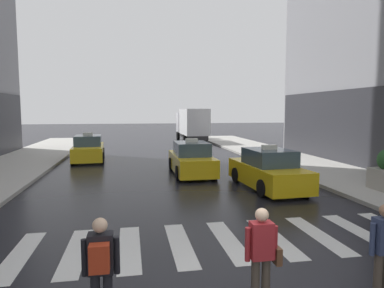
% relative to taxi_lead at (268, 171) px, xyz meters
% --- Properties ---
extents(crosswalk_markings, '(11.30, 2.80, 0.01)m').
position_rel_taxi_lead_xyz_m(crosswalk_markings, '(-3.82, -5.26, -0.72)').
color(crosswalk_markings, silver).
rests_on(crosswalk_markings, ground).
extents(taxi_lead, '(2.12, 4.63, 1.80)m').
position_rel_taxi_lead_xyz_m(taxi_lead, '(0.00, 0.00, 0.00)').
color(taxi_lead, yellow).
rests_on(taxi_lead, ground).
extents(taxi_second, '(1.94, 4.54, 1.80)m').
position_rel_taxi_lead_xyz_m(taxi_second, '(-2.56, 3.65, 0.00)').
color(taxi_second, yellow).
rests_on(taxi_second, ground).
extents(taxi_third, '(2.12, 4.63, 1.80)m').
position_rel_taxi_lead_xyz_m(taxi_third, '(-8.23, 9.41, 0.00)').
color(taxi_third, yellow).
rests_on(taxi_third, ground).
extents(box_truck, '(2.31, 7.55, 3.35)m').
position_rel_taxi_lead_xyz_m(box_truck, '(0.57, 20.72, 1.13)').
color(box_truck, '#2D2D2D').
rests_on(box_truck, ground).
extents(pedestrian_with_backpack, '(0.55, 0.43, 1.65)m').
position_rel_taxi_lead_xyz_m(pedestrian_with_backpack, '(-6.01, -8.18, 0.25)').
color(pedestrian_with_backpack, black).
rests_on(pedestrian_with_backpack, ground).
extents(pedestrian_with_handbag, '(0.61, 0.24, 1.65)m').
position_rel_taxi_lead_xyz_m(pedestrian_with_handbag, '(-3.50, -8.09, 0.21)').
color(pedestrian_with_handbag, '#473D33').
rests_on(pedestrian_with_handbag, ground).
extents(pedestrian_plain_coat, '(0.55, 0.24, 1.65)m').
position_rel_taxi_lead_xyz_m(pedestrian_plain_coat, '(-1.40, -8.25, 0.21)').
color(pedestrian_plain_coat, '#473D33').
rests_on(pedestrian_plain_coat, ground).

